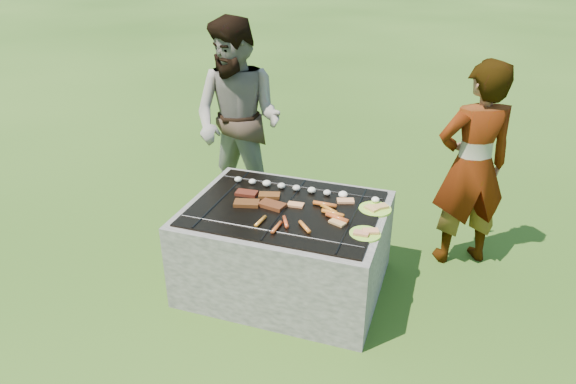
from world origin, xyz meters
name	(u,v)px	position (x,y,z in m)	size (l,w,h in m)	color
lawn	(286,283)	(0.00, 0.00, 0.00)	(60.00, 60.00, 0.00)	#214110
fire_pit	(286,250)	(0.00, 0.00, 0.28)	(1.30, 1.00, 0.62)	gray
mushrooms	(300,188)	(0.01, 0.26, 0.63)	(1.05, 0.06, 0.04)	beige
pork_slabs	(259,200)	(-0.19, 0.02, 0.62)	(0.40, 0.28, 0.03)	maroon
sausages	(313,216)	(0.21, -0.08, 0.63)	(0.54, 0.46, 0.03)	#B9521E
bread_on_grate	(327,208)	(0.27, 0.06, 0.62)	(0.43, 0.40, 0.02)	tan
plate_far	(375,209)	(0.56, 0.17, 0.61)	(0.28, 0.28, 0.03)	#CAF53A
plate_near	(365,234)	(0.56, -0.16, 0.61)	(0.23, 0.23, 0.03)	#B1D533
cook	(472,167)	(1.13, 0.74, 0.76)	(0.55, 0.36, 1.51)	gray
bystander	(238,121)	(-0.73, 0.90, 0.84)	(0.81, 0.63, 1.67)	gray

